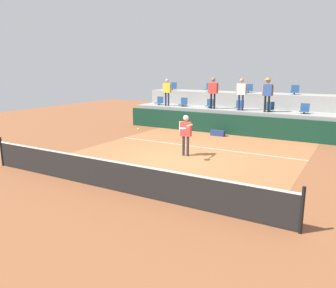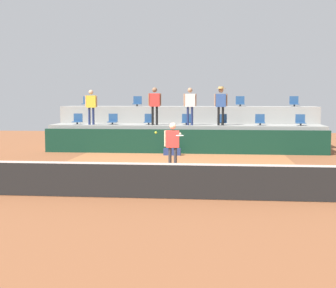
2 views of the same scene
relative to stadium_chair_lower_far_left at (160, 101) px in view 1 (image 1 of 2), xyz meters
name	(u,v)px [view 1 (image 1 of 2)]	position (x,y,z in m)	size (l,w,h in m)	color
ground_plane	(178,160)	(5.31, -7.23, -1.46)	(40.00, 40.00, 0.00)	brown
court_inner_paint	(189,154)	(5.31, -6.23, -1.46)	(9.00, 10.00, 0.01)	#A36038
court_service_line	(203,147)	(5.31, -4.83, -1.46)	(9.00, 0.06, 0.00)	silver
tennis_net	(112,174)	(5.31, -11.23, -0.97)	(10.48, 0.08, 1.07)	black
sponsor_backboard	(231,125)	(5.31, -1.23, -0.91)	(13.00, 0.16, 1.10)	#0F3323
seating_tier_lower	(239,120)	(5.31, 0.07, -0.84)	(13.00, 1.80, 1.25)	gray
seating_tier_upper	(248,110)	(5.31, 1.87, -0.41)	(13.00, 1.80, 2.10)	gray
stadium_chair_lower_far_left	(160,101)	(0.00, 0.00, 0.00)	(0.44, 0.40, 0.52)	#2D2D33
stadium_chair_lower_left	(183,103)	(1.75, 0.00, 0.00)	(0.44, 0.40, 0.52)	#2D2D33
stadium_chair_lower_mid_left	(210,104)	(3.53, 0.00, 0.00)	(0.44, 0.40, 0.52)	#2D2D33
stadium_chair_lower_center	(239,106)	(5.34, 0.00, 0.00)	(0.44, 0.40, 0.52)	#2D2D33
stadium_chair_lower_mid_right	(270,107)	(7.04, 0.00, 0.00)	(0.44, 0.40, 0.52)	#2D2D33
stadium_chair_lower_right	(305,109)	(8.82, 0.00, 0.00)	(0.44, 0.40, 0.52)	#2D2D33
stadium_chair_upper_far_left	(173,87)	(-0.01, 1.80, 0.85)	(0.44, 0.40, 0.52)	#2D2D33
stadium_chair_upper_left	(209,88)	(2.66, 1.80, 0.85)	(0.44, 0.40, 0.52)	#2D2D33
stadium_chair_upper_center	(249,89)	(5.28, 1.80, 0.85)	(0.44, 0.40, 0.52)	#2D2D33
stadium_chair_upper_right	(295,90)	(7.96, 1.80, 0.85)	(0.44, 0.40, 0.52)	#2D2D33
tennis_player	(186,131)	(5.30, -6.58, -0.44)	(0.75, 1.17, 1.68)	#2D2D33
spectator_leaning_on_rail	(167,90)	(0.79, -0.38, 0.79)	(0.59, 0.25, 1.67)	navy
spectator_in_grey	(213,90)	(3.86, -0.38, 0.87)	(0.62, 0.26, 1.78)	black
spectator_in_white	(241,91)	(5.53, -0.38, 0.85)	(0.61, 0.27, 1.76)	navy
spectator_with_hat	(268,91)	(6.97, -0.38, 0.91)	(0.61, 0.43, 1.81)	black
tennis_ball	(138,129)	(5.09, -9.59, 0.10)	(0.07, 0.07, 0.07)	#CCE033
equipment_bag	(218,133)	(4.83, -1.90, -1.31)	(0.76, 0.28, 0.30)	navy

